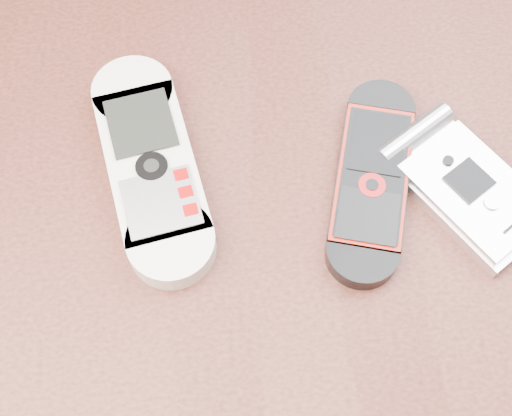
% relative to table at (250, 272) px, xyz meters
% --- Properties ---
extents(ground, '(4.00, 4.00, 0.00)m').
position_rel_table_xyz_m(ground, '(0.00, 0.00, -0.64)').
color(ground, '#472B19').
rests_on(ground, ground).
extents(table, '(1.20, 0.80, 0.75)m').
position_rel_table_xyz_m(table, '(0.00, 0.00, 0.00)').
color(table, black).
rests_on(table, ground).
extents(nokia_white, '(0.09, 0.18, 0.02)m').
position_rel_table_xyz_m(nokia_white, '(-0.06, 0.04, 0.12)').
color(nokia_white, silver).
rests_on(nokia_white, table).
extents(nokia_black_red, '(0.08, 0.16, 0.02)m').
position_rel_table_xyz_m(nokia_black_red, '(0.08, 0.02, 0.11)').
color(nokia_black_red, black).
rests_on(nokia_black_red, table).
extents(motorola_razr, '(0.12, 0.13, 0.02)m').
position_rel_table_xyz_m(motorola_razr, '(0.15, 0.00, 0.11)').
color(motorola_razr, silver).
rests_on(motorola_razr, table).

